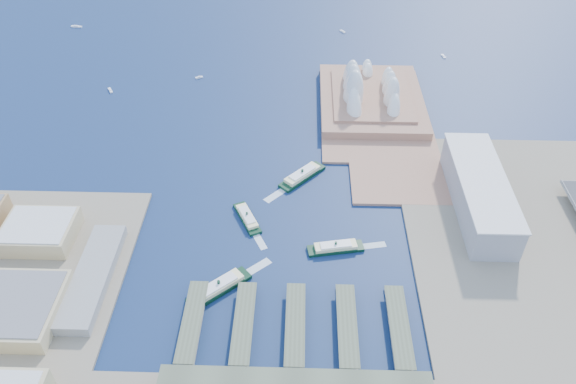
# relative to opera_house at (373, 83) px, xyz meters

# --- Properties ---
(ground) EXTENTS (3000.00, 3000.00, 0.00)m
(ground) POSITION_rel_opera_house_xyz_m (-105.00, -280.00, -32.00)
(ground) COLOR #0F2146
(ground) RESTS_ON ground
(east_land) EXTENTS (240.00, 500.00, 3.00)m
(east_land) POSITION_rel_opera_house_xyz_m (135.00, -330.00, -30.50)
(east_land) COLOR gray
(east_land) RESTS_ON ground
(peninsula) EXTENTS (135.00, 220.00, 3.00)m
(peninsula) POSITION_rel_opera_house_xyz_m (2.50, -20.00, -30.50)
(peninsula) COLOR #A07157
(peninsula) RESTS_ON ground
(opera_house) EXTENTS (134.00, 180.00, 58.00)m
(opera_house) POSITION_rel_opera_house_xyz_m (0.00, 0.00, 0.00)
(opera_house) COLOR white
(opera_house) RESTS_ON peninsula
(toaster_building) EXTENTS (45.00, 155.00, 35.00)m
(toaster_building) POSITION_rel_opera_house_xyz_m (90.00, -200.00, -11.50)
(toaster_building) COLOR gray
(toaster_building) RESTS_ON east_land
(ferry_wharves) EXTENTS (184.00, 90.00, 9.30)m
(ferry_wharves) POSITION_rel_opera_house_xyz_m (-91.00, -355.00, -27.35)
(ferry_wharves) COLOR #4F5842
(ferry_wharves) RESTS_ON ground
(ferry_a) EXTENTS (32.65, 49.73, 9.30)m
(ferry_a) POSITION_rel_opera_house_xyz_m (-141.64, -224.12, -27.35)
(ferry_a) COLOR black
(ferry_a) RESTS_ON ground
(ferry_b) EXTENTS (51.66, 54.18, 11.29)m
(ferry_b) POSITION_rel_opera_house_xyz_m (-87.37, -155.57, -26.36)
(ferry_b) COLOR black
(ferry_b) RESTS_ON ground
(ferry_c) EXTENTS (55.30, 51.14, 11.37)m
(ferry_c) POSITION_rel_opera_house_xyz_m (-158.20, -315.33, -26.32)
(ferry_c) COLOR black
(ferry_c) RESTS_ON ground
(ferry_d) EXTENTS (54.48, 22.88, 10.01)m
(ferry_d) POSITION_rel_opera_house_xyz_m (-54.90, -263.46, -27.00)
(ferry_d) COLOR black
(ferry_d) RESTS_ON ground
(boat_a) EXTENTS (10.11, 14.01, 2.73)m
(boat_a) POSITION_rel_opera_house_xyz_m (-348.09, 24.98, -30.64)
(boat_a) COLOR white
(boat_a) RESTS_ON ground
(boat_b) EXTENTS (10.85, 7.53, 2.78)m
(boat_b) POSITION_rel_opera_house_xyz_m (-233.84, 64.33, -30.61)
(boat_b) COLOR white
(boat_b) RESTS_ON ground
(boat_c) EXTENTS (6.04, 12.51, 2.71)m
(boat_c) POSITION_rel_opera_house_xyz_m (119.42, 139.69, -30.65)
(boat_c) COLOR white
(boat_c) RESTS_ON ground
(boat_d) EXTENTS (18.43, 6.20, 3.05)m
(boat_d) POSITION_rel_opera_house_xyz_m (-459.82, 228.68, -30.47)
(boat_d) COLOR white
(boat_d) RESTS_ON ground
(boat_e) EXTENTS (9.37, 11.56, 2.81)m
(boat_e) POSITION_rel_opera_house_xyz_m (-26.51, 222.49, -30.59)
(boat_e) COLOR white
(boat_e) RESTS_ON ground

